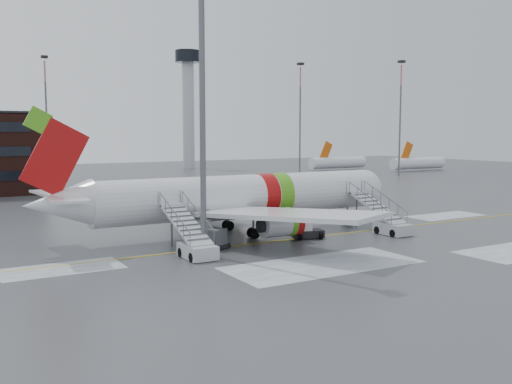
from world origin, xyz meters
TOP-DOWN VIEW (x-y plane):
  - ground at (0.00, 0.00)m, footprint 260.00×260.00m
  - airliner at (-5.54, 3.64)m, footprint 35.03×32.97m
  - airstair_fwd at (6.64, -2.90)m, footprint 2.05×7.70m
  - airstair_aft at (-12.67, -2.90)m, footprint 2.05×7.70m
  - pushback_tug at (-1.21, -1.22)m, footprint 2.93×2.51m
  - uld_container at (-10.04, -1.26)m, footprint 2.40×2.13m
  - light_mast_near at (-11.82, -2.90)m, footprint 1.20×1.20m
  - control_tower at (30.00, 95.00)m, footprint 6.40×6.40m
  - light_mast_far_ne at (42.00, 62.00)m, footprint 1.20×1.20m
  - light_mast_far_n at (-8.00, 78.00)m, footprint 1.20×1.20m
  - light_mast_far_e at (58.00, 48.00)m, footprint 1.20×1.20m
  - distant_aircraft at (62.50, 64.00)m, footprint 35.00×18.00m

SIDE VIEW (x-z plane):
  - ground at x=0.00m, z-range 0.00..0.00m
  - distant_aircraft at x=62.50m, z-range -4.00..4.00m
  - pushback_tug at x=-1.21m, z-range -0.09..1.42m
  - uld_container at x=-10.04m, z-range -0.05..1.56m
  - airstair_fwd at x=6.64m, z-range -0.68..2.81m
  - airstair_aft at x=-12.67m, z-range -0.68..2.81m
  - airliner at x=-5.54m, z-range -2.17..9.01m
  - light_mast_near at x=-11.82m, z-range 0.42..27.25m
  - light_mast_far_ne at x=42.00m, z-range 1.71..25.96m
  - light_mast_far_n at x=-8.00m, z-range 1.71..25.96m
  - light_mast_far_e at x=58.00m, z-range 1.71..25.96m
  - control_tower at x=30.00m, z-range 3.75..33.75m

